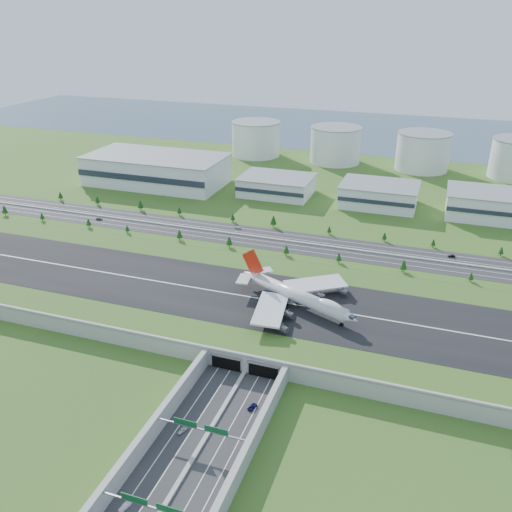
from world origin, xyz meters
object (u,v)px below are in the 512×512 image
(fuel_tank_a, at_px, (256,139))
(car_5, at_px, (451,256))
(boeing_747, at_px, (296,295))
(car_0, at_px, (182,430))
(car_4, at_px, (99,219))
(car_7, at_px, (237,227))
(car_1, at_px, (125,506))
(car_2, at_px, (253,407))

(fuel_tank_a, distance_m, car_5, 288.66)
(boeing_747, height_order, car_0, boeing_747)
(boeing_747, xyz_separation_m, car_4, (-175.38, 89.21, -13.42))
(boeing_747, relative_size, car_0, 15.39)
(car_4, bearing_deg, car_0, -157.43)
(fuel_tank_a, xyz_separation_m, car_7, (57.01, -204.32, -16.64))
(fuel_tank_a, bearing_deg, car_7, -74.41)
(fuel_tank_a, bearing_deg, car_5, -45.48)
(car_0, height_order, car_4, car_4)
(fuel_tank_a, relative_size, boeing_747, 0.74)
(car_1, height_order, car_4, car_4)
(car_5, xyz_separation_m, car_7, (-145.03, 1.16, 0.01))
(fuel_tank_a, bearing_deg, car_1, -76.07)
(car_1, relative_size, car_7, 0.88)
(car_0, height_order, car_1, car_0)
(car_5, bearing_deg, car_4, -105.03)
(car_0, relative_size, car_4, 0.92)
(fuel_tank_a, height_order, car_2, fuel_tank_a)
(fuel_tank_a, height_order, car_7, fuel_tank_a)
(car_1, height_order, car_7, car_7)
(car_4, distance_m, car_7, 104.70)
(car_1, distance_m, car_5, 250.46)
(boeing_747, relative_size, car_2, 14.19)
(fuel_tank_a, distance_m, car_4, 227.27)
(car_0, height_order, car_7, car_0)
(boeing_747, height_order, car_7, boeing_747)
(car_1, distance_m, car_7, 239.16)
(car_2, height_order, car_4, car_4)
(car_4, relative_size, car_7, 0.94)
(boeing_747, distance_m, car_0, 93.25)
(car_0, relative_size, car_7, 0.87)
(car_5, bearing_deg, car_2, -40.97)
(boeing_747, height_order, car_2, boeing_747)
(fuel_tank_a, relative_size, car_7, 9.86)
(car_7, bearing_deg, fuel_tank_a, -152.56)
(fuel_tank_a, xyz_separation_m, car_4, (-46.20, -221.90, -16.57))
(fuel_tank_a, relative_size, car_0, 11.31)
(fuel_tank_a, xyz_separation_m, car_1, (108.59, -437.86, -16.65))
(boeing_747, height_order, car_5, boeing_747)
(fuel_tank_a, distance_m, boeing_747, 336.88)
(car_1, height_order, car_5, car_1)
(car_5, bearing_deg, car_7, -109.27)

